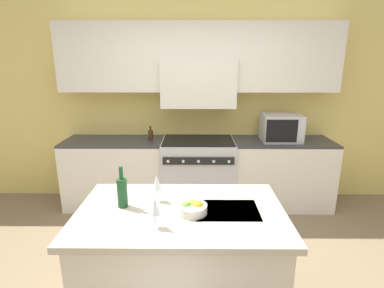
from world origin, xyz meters
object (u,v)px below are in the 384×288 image
wine_glass_far (157,183)px  microwave (281,128)px  range_stove (198,173)px  wine_bottle (122,192)px  fruit_bowl (192,208)px  wine_glass_near (155,207)px  oil_bottle_on_counter (151,135)px

wine_glass_far → microwave: bearing=52.0°
range_stove → wine_bottle: 2.04m
range_stove → fruit_bowl: size_ratio=4.61×
wine_glass_far → wine_glass_near: bearing=-85.0°
range_stove → microwave: size_ratio=1.92×
range_stove → wine_glass_far: size_ratio=4.70×
wine_bottle → wine_glass_near: 0.38m
microwave → oil_bottle_on_counter: 1.71m
wine_glass_far → oil_bottle_on_counter: bearing=99.5°
range_stove → wine_bottle: (-0.56, -1.88, 0.58)m
microwave → wine_bottle: (-1.64, -1.89, -0.05)m
wine_bottle → wine_glass_far: wine_bottle is taller
microwave → wine_bottle: bearing=-130.9°
microwave → fruit_bowl: microwave is taller
fruit_bowl → wine_glass_far: bearing=145.1°
wine_glass_far → fruit_bowl: bearing=-34.9°
wine_glass_near → wine_glass_far: same height
microwave → oil_bottle_on_counter: (-1.71, 0.01, -0.10)m
wine_glass_far → fruit_bowl: (0.26, -0.18, -0.10)m
wine_bottle → oil_bottle_on_counter: (-0.07, 1.90, -0.05)m
wine_bottle → oil_bottle_on_counter: 1.90m
wine_bottle → wine_glass_near: bearing=-45.8°
range_stove → wine_glass_near: size_ratio=4.70×
microwave → wine_glass_near: microwave is taller
range_stove → fruit_bowl: 2.03m
microwave → wine_glass_near: 2.57m
wine_bottle → microwave: bearing=49.1°
range_stove → wine_bottle: size_ratio=3.18×
wine_glass_near → oil_bottle_on_counter: size_ratio=1.07×
range_stove → wine_glass_far: (-0.32, -1.78, 0.60)m
oil_bottle_on_counter → wine_bottle: bearing=-87.9°
oil_bottle_on_counter → range_stove: bearing=-2.2°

